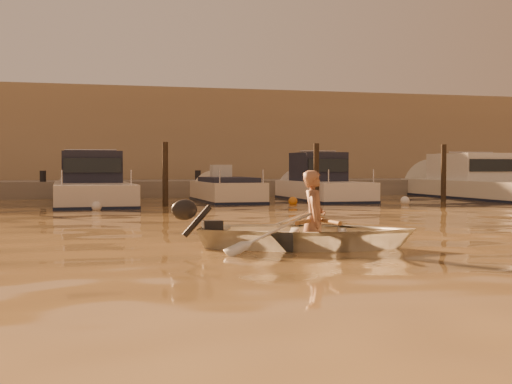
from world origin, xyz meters
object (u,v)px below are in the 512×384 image
object	(u,v)px
dinghy	(308,233)
moored_boat_5	(482,182)
moored_boat_2	(92,185)
person	(314,219)
moored_boat_4	(323,183)
waterfront_building	(131,143)
moored_boat_3	(227,195)

from	to	relation	value
dinghy	moored_boat_5	bearing A→B (deg)	-20.44
moored_boat_2	person	bearing A→B (deg)	-78.91
moored_boat_4	waterfront_building	distance (m)	12.59
person	waterfront_building	size ratio (longest dim) A/B	0.03
dinghy	moored_boat_2	distance (m)	14.26
moored_boat_2	moored_boat_5	xyz separation A→B (m)	(14.81, 0.00, 0.00)
moored_boat_3	moored_boat_4	world-z (taller)	moored_boat_4
moored_boat_2	moored_boat_4	xyz separation A→B (m)	(8.21, 0.00, 0.00)
moored_boat_4	moored_boat_3	bearing A→B (deg)	180.00
dinghy	moored_boat_4	bearing A→B (deg)	-1.12
dinghy	person	distance (m)	0.24
dinghy	moored_boat_5	distance (m)	18.55
dinghy	moored_boat_4	world-z (taller)	moored_boat_4
person	moored_boat_3	size ratio (longest dim) A/B	0.28
person	moored_boat_5	distance (m)	18.51
moored_boat_3	moored_boat_5	size ratio (longest dim) A/B	0.58
moored_boat_4	moored_boat_5	world-z (taller)	same
person	waterfront_building	bearing A→B (deg)	21.44
waterfront_building	moored_boat_3	bearing A→B (deg)	-78.36
moored_boat_4	waterfront_building	world-z (taller)	waterfront_building
moored_boat_3	moored_boat_4	size ratio (longest dim) A/B	0.85
dinghy	moored_boat_3	size ratio (longest dim) A/B	0.63
moored_boat_2	moored_boat_5	distance (m)	14.81
moored_boat_4	moored_boat_5	bearing A→B (deg)	0.00
dinghy	person	bearing A→B (deg)	-90.00
person	moored_boat_3	xyz separation A→B (m)	(1.86, 14.04, -0.22)
moored_boat_3	waterfront_building	xyz separation A→B (m)	(-2.27, 11.00, 2.17)
person	moored_boat_4	bearing A→B (deg)	-0.74
moored_boat_2	moored_boat_3	world-z (taller)	moored_boat_2
moored_boat_3	waterfront_building	world-z (taller)	waterfront_building
dinghy	waterfront_building	bearing A→B (deg)	21.23
moored_boat_2	moored_boat_5	size ratio (longest dim) A/B	0.89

